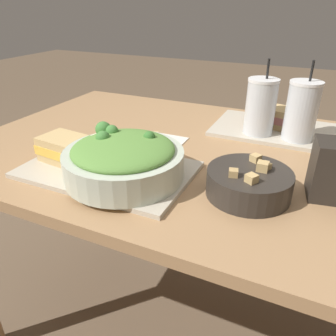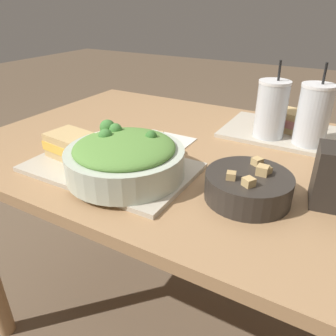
# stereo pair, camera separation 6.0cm
# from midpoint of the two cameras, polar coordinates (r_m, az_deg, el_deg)

# --- Properties ---
(ground_plane) EXTENTS (12.00, 12.00, 0.00)m
(ground_plane) POSITION_cam_midpoint_polar(r_m,az_deg,el_deg) (1.45, 2.62, -25.47)
(ground_plane) COLOR brown
(dining_table) EXTENTS (1.38, 0.88, 0.76)m
(dining_table) POSITION_cam_midpoint_polar(r_m,az_deg,el_deg) (1.01, 3.41, -2.00)
(dining_table) COLOR #A37A51
(dining_table) RESTS_ON ground_plane
(tray_near) EXTENTS (0.42, 0.27, 0.01)m
(tray_near) POSITION_cam_midpoint_polar(r_m,az_deg,el_deg) (0.85, -12.35, -0.31)
(tray_near) COLOR #BCB29E
(tray_near) RESTS_ON dining_table
(tray_far) EXTENTS (0.42, 0.27, 0.01)m
(tray_far) POSITION_cam_midpoint_polar(r_m,az_deg,el_deg) (1.14, 17.35, 6.25)
(tray_far) COLOR #BCB29E
(tray_far) RESTS_ON dining_table
(salad_bowl) EXTENTS (0.28, 0.28, 0.11)m
(salad_bowl) POSITION_cam_midpoint_polar(r_m,az_deg,el_deg) (0.78, -9.93, 1.64)
(salad_bowl) COLOR beige
(salad_bowl) RESTS_ON tray_near
(soup_bowl) EXTENTS (0.19, 0.19, 0.08)m
(soup_bowl) POSITION_cam_midpoint_polar(r_m,az_deg,el_deg) (0.74, 11.67, -2.45)
(soup_bowl) COLOR #2D2823
(soup_bowl) RESTS_ON dining_table
(sandwich_near) EXTENTS (0.14, 0.11, 0.06)m
(sandwich_near) POSITION_cam_midpoint_polar(r_m,az_deg,el_deg) (0.91, -19.26, 3.18)
(sandwich_near) COLOR tan
(sandwich_near) RESTS_ON tray_near
(baguette_near) EXTENTS (0.16, 0.12, 0.06)m
(baguette_near) POSITION_cam_midpoint_polar(r_m,az_deg,el_deg) (0.90, -8.18, 4.27)
(baguette_near) COLOR tan
(baguette_near) RESTS_ON tray_near
(sandwich_far) EXTENTS (0.16, 0.12, 0.06)m
(sandwich_far) POSITION_cam_midpoint_polar(r_m,az_deg,el_deg) (1.15, 16.09, 8.73)
(sandwich_far) COLOR tan
(sandwich_far) RESTS_ON tray_far
(drink_cup_dark) EXTENTS (0.09, 0.09, 0.23)m
(drink_cup_dark) POSITION_cam_midpoint_polar(r_m,az_deg,el_deg) (1.05, 14.21, 9.99)
(drink_cup_dark) COLOR silver
(drink_cup_dark) RESTS_ON tray_far
(drink_cup_red) EXTENTS (0.09, 0.09, 0.23)m
(drink_cup_red) POSITION_cam_midpoint_polar(r_m,az_deg,el_deg) (1.04, 20.64, 8.94)
(drink_cup_red) COLOR silver
(drink_cup_red) RESTS_ON tray_far
(napkin_folded) EXTENTS (0.17, 0.12, 0.00)m
(napkin_folded) POSITION_cam_midpoint_polar(r_m,az_deg,el_deg) (1.02, -3.55, 4.80)
(napkin_folded) COLOR silver
(napkin_folded) RESTS_ON dining_table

